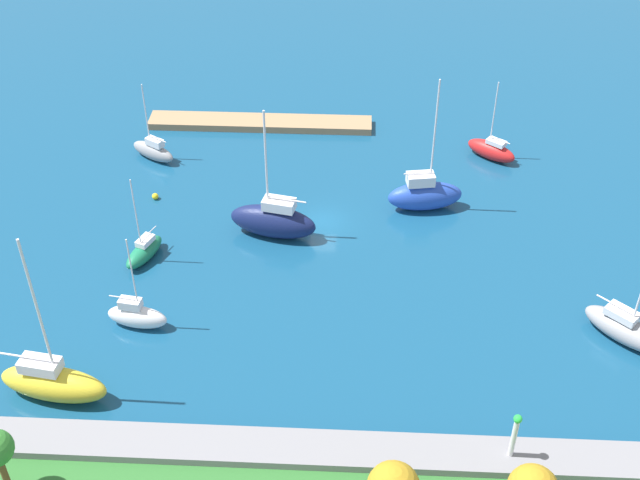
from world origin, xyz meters
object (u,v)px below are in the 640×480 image
object	(u,v)px
sailboat_yellow_lone_south	(53,382)
sailboat_gray_far_north	(625,328)
sailboat_navy_inner_mooring	(273,220)
sailboat_red_far_south	(491,150)
sailboat_gray_west_end	(153,151)
sailboat_green_by_breakwater	(144,251)
sailboat_white_off_beacon	(137,316)
pier_dock	(260,123)
harbor_beacon	(515,433)
sailboat_blue_center_basin	(425,194)
mooring_buoy_yellow	(155,196)

from	to	relation	value
sailboat_yellow_lone_south	sailboat_gray_far_north	size ratio (longest dim) A/B	1.25
sailboat_navy_inner_mooring	sailboat_red_far_south	bearing A→B (deg)	-134.08
sailboat_gray_west_end	sailboat_green_by_breakwater	bearing A→B (deg)	130.52
sailboat_white_off_beacon	pier_dock	bearing A→B (deg)	87.17
sailboat_gray_west_end	sailboat_navy_inner_mooring	xyz separation A→B (m)	(-13.41, 12.23, 0.67)
sailboat_yellow_lone_south	sailboat_gray_far_north	distance (m)	42.33
sailboat_white_off_beacon	sailboat_gray_far_north	size ratio (longest dim) A/B	0.75
harbor_beacon	sailboat_navy_inner_mooring	distance (m)	30.04
sailboat_gray_west_end	sailboat_blue_center_basin	world-z (taller)	sailboat_blue_center_basin
sailboat_green_by_breakwater	sailboat_red_far_south	distance (m)	36.37
sailboat_red_far_south	harbor_beacon	bearing A→B (deg)	121.71
sailboat_navy_inner_mooring	sailboat_red_far_south	xyz separation A→B (m)	(-20.86, -14.07, -0.67)
sailboat_yellow_lone_south	sailboat_green_by_breakwater	size ratio (longest dim) A/B	1.71
sailboat_white_off_beacon	sailboat_red_far_south	size ratio (longest dim) A/B	1.01
sailboat_red_far_south	mooring_buoy_yellow	world-z (taller)	sailboat_red_far_south
sailboat_yellow_lone_south	sailboat_gray_west_end	bearing A→B (deg)	98.17
sailboat_gray_west_end	mooring_buoy_yellow	world-z (taller)	sailboat_gray_west_end
sailboat_white_off_beacon	sailboat_green_by_breakwater	bearing A→B (deg)	107.05
sailboat_white_off_beacon	sailboat_red_far_south	distance (m)	40.12
sailboat_red_far_south	sailboat_gray_far_north	bearing A→B (deg)	141.99
pier_dock	mooring_buoy_yellow	size ratio (longest dim) A/B	39.31
sailboat_blue_center_basin	mooring_buoy_yellow	bearing A→B (deg)	170.18
sailboat_green_by_breakwater	pier_dock	bearing A→B (deg)	-175.68
sailboat_gray_west_end	sailboat_gray_far_north	size ratio (longest dim) A/B	0.73
sailboat_gray_west_end	sailboat_red_far_south	size ratio (longest dim) A/B	0.98
harbor_beacon	sailboat_white_off_beacon	size ratio (longest dim) A/B	0.44
sailboat_white_off_beacon	sailboat_navy_inner_mooring	size ratio (longest dim) A/B	0.68
sailboat_gray_west_end	sailboat_blue_center_basin	distance (m)	27.99
pier_dock	harbor_beacon	bearing A→B (deg)	115.43
sailboat_green_by_breakwater	sailboat_blue_center_basin	bearing A→B (deg)	131.72
pier_dock	sailboat_green_by_breakwater	xyz separation A→B (m)	(7.45, 23.40, 0.45)
pier_dock	sailboat_white_off_beacon	distance (m)	32.31
sailboat_navy_inner_mooring	sailboat_red_far_south	distance (m)	25.17
sailboat_navy_inner_mooring	sailboat_yellow_lone_south	world-z (taller)	sailboat_yellow_lone_south
sailboat_blue_center_basin	mooring_buoy_yellow	size ratio (longest dim) A/B	21.54
sailboat_gray_west_end	sailboat_yellow_lone_south	xyz separation A→B (m)	(0.25, 31.88, 0.48)
pier_dock	sailboat_blue_center_basin	world-z (taller)	sailboat_blue_center_basin
mooring_buoy_yellow	sailboat_yellow_lone_south	bearing A→B (deg)	85.68
sailboat_gray_far_north	pier_dock	bearing A→B (deg)	177.91
pier_dock	sailboat_blue_center_basin	size ratio (longest dim) A/B	1.82
sailboat_blue_center_basin	sailboat_yellow_lone_south	world-z (taller)	sailboat_yellow_lone_south
sailboat_green_by_breakwater	sailboat_gray_west_end	bearing A→B (deg)	-148.72
pier_dock	sailboat_red_far_south	bearing A→B (deg)	167.30
sailboat_gray_west_end	sailboat_green_by_breakwater	size ratio (longest dim) A/B	1.00
sailboat_blue_center_basin	sailboat_green_by_breakwater	distance (m)	25.89
harbor_beacon	pier_dock	bearing A→B (deg)	-64.57
sailboat_blue_center_basin	sailboat_gray_far_north	xyz separation A→B (m)	(-14.34, 16.63, -0.46)
sailboat_green_by_breakwater	mooring_buoy_yellow	size ratio (longest dim) A/B	13.52
sailboat_navy_inner_mooring	sailboat_yellow_lone_south	xyz separation A→B (m)	(13.66, 19.65, -0.19)
harbor_beacon	sailboat_gray_far_north	world-z (taller)	sailboat_gray_far_north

